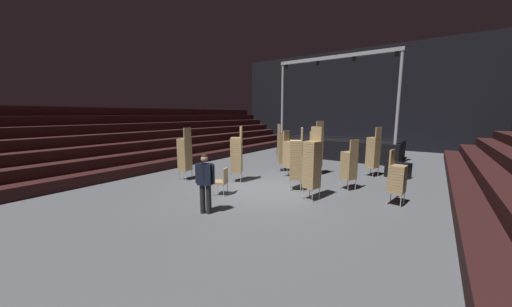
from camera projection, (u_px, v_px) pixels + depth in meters
ground_plane at (260, 191)px, 9.63m from camera, size 22.00×30.00×0.10m
arena_end_wall at (362, 99)px, 21.19m from camera, size 22.00×0.30×8.00m
bleacher_bank_left at (150, 135)px, 14.91m from camera, size 5.25×24.00×3.15m
stage_riser at (339, 146)px, 17.05m from camera, size 7.40×3.51×6.15m
man_with_tie at (205, 180)px, 7.19m from camera, size 0.55×0.38×1.70m
chair_stack_front_left at (282, 148)px, 12.63m from camera, size 0.62×0.62×2.31m
chair_stack_front_right at (316, 148)px, 11.83m from camera, size 0.59×0.59×2.48m
chair_stack_mid_left at (289, 154)px, 11.57m from camera, size 0.51×0.51×2.05m
chair_stack_mid_right at (185, 154)px, 10.97m from camera, size 0.49×0.49×2.22m
chair_stack_mid_centre at (373, 152)px, 11.55m from camera, size 0.58×0.58×2.22m
chair_stack_rear_left at (237, 154)px, 10.61m from camera, size 0.60×0.60×2.31m
chair_stack_rear_right at (397, 178)px, 7.90m from camera, size 0.50×0.50×1.71m
chair_stack_rear_centre at (312, 164)px, 8.35m from camera, size 0.53×0.53×2.39m
chair_stack_aisle_left at (296, 159)px, 9.45m from camera, size 0.59×0.59×2.31m
chair_stack_aisle_right at (349, 165)px, 9.50m from camera, size 0.59×0.59×1.88m
equipment_road_case at (398, 170)px, 11.37m from camera, size 1.06×0.89×0.69m
loose_chair_near_man at (222, 180)px, 8.94m from camera, size 0.57×0.57×0.95m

